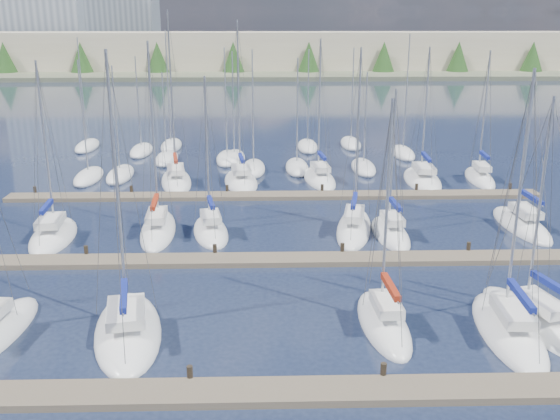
{
  "coord_description": "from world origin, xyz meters",
  "views": [
    {
      "loc": [
        -0.88,
        -19.55,
        14.68
      ],
      "look_at": [
        0.0,
        14.0,
        4.0
      ],
      "focal_mm": 40.0,
      "sensor_mm": 36.0,
      "label": 1
    }
  ],
  "objects_px": {
    "sailboat_j": "(211,231)",
    "sailboat_q": "(422,180)",
    "sailboat_o": "(241,181)",
    "sailboat_r": "(480,178)",
    "sailboat_m": "(521,225)",
    "sailboat_l": "(390,233)",
    "sailboat_k": "(354,228)",
    "sailboat_d": "(384,323)",
    "sailboat_n": "(176,181)",
    "sailboat_p": "(319,178)",
    "sailboat_i": "(158,229)",
    "sailboat_c": "(128,331)",
    "sailboat_f": "(534,321)",
    "sailboat_h": "(53,236)",
    "sailboat_e": "(508,330)"
  },
  "relations": [
    {
      "from": "sailboat_m",
      "to": "sailboat_l",
      "type": "bearing_deg",
      "value": -173.17
    },
    {
      "from": "sailboat_n",
      "to": "sailboat_d",
      "type": "distance_m",
      "value": 30.52
    },
    {
      "from": "sailboat_j",
      "to": "sailboat_f",
      "type": "distance_m",
      "value": 21.75
    },
    {
      "from": "sailboat_k",
      "to": "sailboat_f",
      "type": "height_order",
      "value": "sailboat_k"
    },
    {
      "from": "sailboat_o",
      "to": "sailboat_d",
      "type": "bearing_deg",
      "value": -80.87
    },
    {
      "from": "sailboat_o",
      "to": "sailboat_r",
      "type": "xyz_separation_m",
      "value": [
        21.84,
        0.51,
        0.0
      ]
    },
    {
      "from": "sailboat_c",
      "to": "sailboat_i",
      "type": "xyz_separation_m",
      "value": [
        -0.88,
        14.5,
        0.02
      ]
    },
    {
      "from": "sailboat_i",
      "to": "sailboat_e",
      "type": "bearing_deg",
      "value": -42.23
    },
    {
      "from": "sailboat_f",
      "to": "sailboat_e",
      "type": "bearing_deg",
      "value": -164.46
    },
    {
      "from": "sailboat_n",
      "to": "sailboat_q",
      "type": "xyz_separation_m",
      "value": [
        22.28,
        -0.1,
        -0.02
      ]
    },
    {
      "from": "sailboat_f",
      "to": "sailboat_r",
      "type": "relative_size",
      "value": 0.97
    },
    {
      "from": "sailboat_f",
      "to": "sailboat_i",
      "type": "relative_size",
      "value": 0.87
    },
    {
      "from": "sailboat_q",
      "to": "sailboat_i",
      "type": "xyz_separation_m",
      "value": [
        -21.8,
        -13.12,
        0.02
      ]
    },
    {
      "from": "sailboat_j",
      "to": "sailboat_r",
      "type": "distance_m",
      "value": 27.29
    },
    {
      "from": "sailboat_n",
      "to": "sailboat_p",
      "type": "bearing_deg",
      "value": -7.35
    },
    {
      "from": "sailboat_d",
      "to": "sailboat_i",
      "type": "height_order",
      "value": "sailboat_i"
    },
    {
      "from": "sailboat_f",
      "to": "sailboat_p",
      "type": "distance_m",
      "value": 28.91
    },
    {
      "from": "sailboat_l",
      "to": "sailboat_f",
      "type": "xyz_separation_m",
      "value": [
        4.57,
        -12.91,
        -0.0
      ]
    },
    {
      "from": "sailboat_o",
      "to": "sailboat_r",
      "type": "height_order",
      "value": "sailboat_o"
    },
    {
      "from": "sailboat_e",
      "to": "sailboat_p",
      "type": "relative_size",
      "value": 0.99
    },
    {
      "from": "sailboat_j",
      "to": "sailboat_c",
      "type": "distance_m",
      "value": 14.36
    },
    {
      "from": "sailboat_l",
      "to": "sailboat_f",
      "type": "distance_m",
      "value": 13.7
    },
    {
      "from": "sailboat_n",
      "to": "sailboat_i",
      "type": "bearing_deg",
      "value": -97.35
    },
    {
      "from": "sailboat_e",
      "to": "sailboat_j",
      "type": "distance_m",
      "value": 21.12
    },
    {
      "from": "sailboat_l",
      "to": "sailboat_o",
      "type": "xyz_separation_m",
      "value": [
        -10.75,
        14.11,
        0.01
      ]
    },
    {
      "from": "sailboat_c",
      "to": "sailboat_f",
      "type": "relative_size",
      "value": 1.18
    },
    {
      "from": "sailboat_j",
      "to": "sailboat_q",
      "type": "distance_m",
      "value": 22.6
    },
    {
      "from": "sailboat_k",
      "to": "sailboat_l",
      "type": "bearing_deg",
      "value": -14.67
    },
    {
      "from": "sailboat_e",
      "to": "sailboat_r",
      "type": "relative_size",
      "value": 1.07
    },
    {
      "from": "sailboat_d",
      "to": "sailboat_r",
      "type": "distance_m",
      "value": 30.86
    },
    {
      "from": "sailboat_h",
      "to": "sailboat_j",
      "type": "bearing_deg",
      "value": -1.83
    },
    {
      "from": "sailboat_n",
      "to": "sailboat_m",
      "type": "height_order",
      "value": "sailboat_n"
    },
    {
      "from": "sailboat_n",
      "to": "sailboat_i",
      "type": "height_order",
      "value": "sailboat_n"
    },
    {
      "from": "sailboat_k",
      "to": "sailboat_d",
      "type": "relative_size",
      "value": 1.12
    },
    {
      "from": "sailboat_j",
      "to": "sailboat_f",
      "type": "height_order",
      "value": "sailboat_f"
    },
    {
      "from": "sailboat_f",
      "to": "sailboat_o",
      "type": "xyz_separation_m",
      "value": [
        -15.31,
        27.02,
        0.01
      ]
    },
    {
      "from": "sailboat_e",
      "to": "sailboat_q",
      "type": "distance_m",
      "value": 28.21
    },
    {
      "from": "sailboat_h",
      "to": "sailboat_q",
      "type": "height_order",
      "value": "sailboat_q"
    },
    {
      "from": "sailboat_l",
      "to": "sailboat_h",
      "type": "xyz_separation_m",
      "value": [
        -23.02,
        0.1,
        -0.0
      ]
    },
    {
      "from": "sailboat_q",
      "to": "sailboat_h",
      "type": "bearing_deg",
      "value": -150.53
    },
    {
      "from": "sailboat_i",
      "to": "sailboat_r",
      "type": "height_order",
      "value": "sailboat_i"
    },
    {
      "from": "sailboat_l",
      "to": "sailboat_j",
      "type": "height_order",
      "value": "sailboat_j"
    },
    {
      "from": "sailboat_d",
      "to": "sailboat_i",
      "type": "relative_size",
      "value": 0.86
    },
    {
      "from": "sailboat_j",
      "to": "sailboat_o",
      "type": "bearing_deg",
      "value": 72.65
    },
    {
      "from": "sailboat_m",
      "to": "sailboat_d",
      "type": "xyz_separation_m",
      "value": [
        -12.59,
        -14.45,
        0.01
      ]
    },
    {
      "from": "sailboat_o",
      "to": "sailboat_r",
      "type": "distance_m",
      "value": 21.84
    },
    {
      "from": "sailboat_n",
      "to": "sailboat_p",
      "type": "relative_size",
      "value": 1.18
    },
    {
      "from": "sailboat_c",
      "to": "sailboat_p",
      "type": "distance_m",
      "value": 30.49
    },
    {
      "from": "sailboat_k",
      "to": "sailboat_q",
      "type": "height_order",
      "value": "sailboat_k"
    },
    {
      "from": "sailboat_l",
      "to": "sailboat_k",
      "type": "distance_m",
      "value": 2.62
    }
  ]
}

